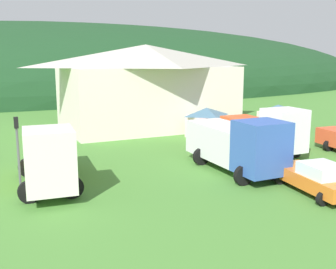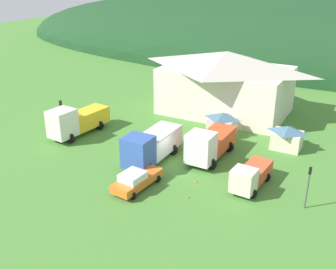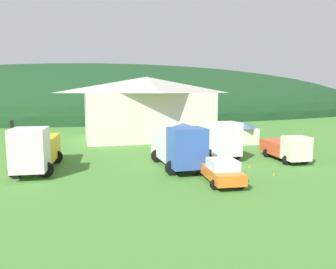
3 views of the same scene
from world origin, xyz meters
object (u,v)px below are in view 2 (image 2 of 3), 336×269
(service_pickup_orange, at_px, (136,180))
(traffic_light_east, at_px, (308,183))
(heavy_rig_white, at_px, (209,143))
(traffic_cone_mid_row, at_px, (196,182))
(depot_building, at_px, (226,81))
(box_truck_blue, at_px, (151,145))
(heavy_rig_striped, at_px, (76,121))
(play_shed_pink, at_px, (222,123))
(traffic_cone_near_pickup, at_px, (188,198))
(traffic_light_west, at_px, (62,114))
(play_shed_cream, at_px, (287,137))
(light_truck_cream, at_px, (250,176))

(service_pickup_orange, xyz_separation_m, traffic_light_east, (13.26, 3.84, 1.41))
(heavy_rig_white, distance_m, traffic_cone_mid_row, 5.16)
(depot_building, relative_size, heavy_rig_white, 2.24)
(depot_building, distance_m, box_truck_blue, 17.16)
(heavy_rig_striped, bearing_deg, service_pickup_orange, 67.27)
(box_truck_blue, distance_m, traffic_cone_mid_row, 6.02)
(depot_building, distance_m, play_shed_pink, 8.20)
(traffic_cone_mid_row, bearing_deg, depot_building, 103.96)
(service_pickup_orange, distance_m, traffic_cone_mid_row, 5.35)
(depot_building, bearing_deg, traffic_cone_near_pickup, -76.53)
(traffic_light_west, bearing_deg, traffic_light_east, -4.44)
(service_pickup_orange, distance_m, traffic_cone_near_pickup, 4.68)
(play_shed_cream, distance_m, traffic_cone_near_pickup, 14.45)
(play_shed_cream, distance_m, traffic_light_west, 24.48)
(service_pickup_orange, bearing_deg, box_truck_blue, -157.54)
(play_shed_pink, bearing_deg, depot_building, 109.06)
(depot_building, xyz_separation_m, traffic_cone_near_pickup, (5.07, -21.18, -4.07))
(service_pickup_orange, bearing_deg, light_truck_cream, 125.04)
(service_pickup_orange, bearing_deg, heavy_rig_white, 164.36)
(light_truck_cream, distance_m, traffic_cone_mid_row, 4.72)
(play_shed_cream, distance_m, light_truck_cream, 9.55)
(play_shed_cream, xyz_separation_m, heavy_rig_white, (-6.12, -6.10, 0.36))
(depot_building, xyz_separation_m, heavy_rig_striped, (-11.70, -15.37, -2.32))
(depot_building, xyz_separation_m, traffic_light_east, (13.78, -18.01, -1.83))
(play_shed_cream, height_order, traffic_cone_near_pickup, play_shed_cream)
(service_pickup_orange, bearing_deg, heavy_rig_striped, -112.30)
(play_shed_pink, xyz_separation_m, service_pickup_orange, (-2.00, -14.55, -0.51))
(box_truck_blue, bearing_deg, light_truck_cream, 88.96)
(depot_building, bearing_deg, service_pickup_orange, -88.64)
(traffic_light_west, bearing_deg, play_shed_cream, 19.91)
(traffic_light_west, relative_size, traffic_light_east, 1.11)
(heavy_rig_striped, height_order, traffic_cone_near_pickup, heavy_rig_striped)
(play_shed_pink, relative_size, heavy_rig_white, 0.42)
(light_truck_cream, height_order, traffic_light_west, traffic_light_west)
(heavy_rig_white, relative_size, traffic_light_east, 2.06)
(box_truck_blue, relative_size, traffic_cone_near_pickup, 16.50)
(depot_building, distance_m, play_shed_cream, 12.72)
(play_shed_pink, xyz_separation_m, light_truck_cream, (6.43, -9.80, -0.18))
(light_truck_cream, height_order, traffic_cone_mid_row, light_truck_cream)
(heavy_rig_white, xyz_separation_m, traffic_cone_near_pickup, (1.37, -7.49, -1.65))
(box_truck_blue, relative_size, traffic_light_east, 2.12)
(traffic_light_west, height_order, traffic_cone_near_pickup, traffic_light_west)
(heavy_rig_striped, xyz_separation_m, traffic_cone_mid_row, (16.30, -3.13, -1.75))
(heavy_rig_striped, distance_m, traffic_cone_near_pickup, 17.84)
(depot_building, xyz_separation_m, box_truck_blue, (-0.95, -16.98, -2.31))
(depot_building, height_order, service_pickup_orange, depot_building)
(play_shed_cream, height_order, box_truck_blue, box_truck_blue)
(heavy_rig_striped, bearing_deg, traffic_light_west, -64.17)
(light_truck_cream, distance_m, traffic_light_west, 22.19)
(traffic_light_east, height_order, traffic_cone_mid_row, traffic_light_east)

